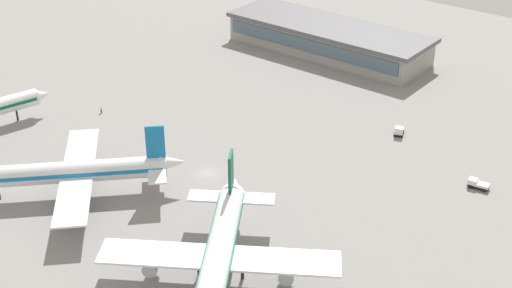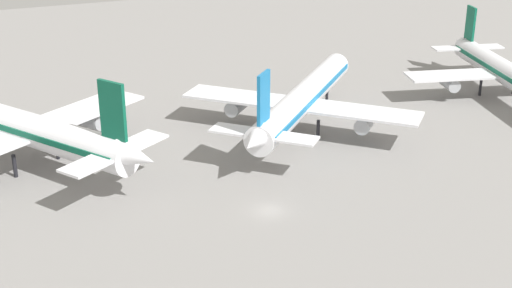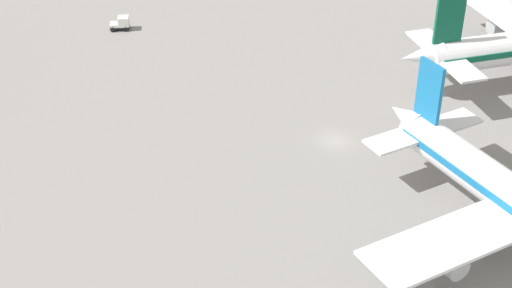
{
  "view_description": "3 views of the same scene",
  "coord_description": "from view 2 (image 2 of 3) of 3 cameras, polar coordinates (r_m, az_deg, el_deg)",
  "views": [
    {
      "loc": [
        -94.39,
        102.44,
        83.24
      ],
      "look_at": [
        -6.77,
        -8.76,
        5.87
      ],
      "focal_mm": 51.22,
      "sensor_mm": 36.0,
      "label": 1
    },
    {
      "loc": [
        -33.88,
        -75.36,
        43.43
      ],
      "look_at": [
        2.55,
        10.52,
        4.91
      ],
      "focal_mm": 50.43,
      "sensor_mm": 36.0,
      "label": 2
    },
    {
      "loc": [
        84.92,
        14.19,
        54.22
      ],
      "look_at": [
        10.53,
        -7.85,
        4.56
      ],
      "focal_mm": 53.89,
      "sensor_mm": 36.0,
      "label": 3
    }
  ],
  "objects": [
    {
      "name": "ground",
      "position": [
        93.35,
        1.09,
        -5.3
      ],
      "size": [
        288.0,
        288.0,
        0.0
      ],
      "primitive_type": "plane",
      "color": "gray"
    },
    {
      "name": "airplane_at_gate",
      "position": [
        110.28,
        -18.24,
        1.34
      ],
      "size": [
        39.22,
        46.61,
        16.1
      ],
      "rotation": [
        0.0,
        0.0,
        2.15
      ],
      "color": "white",
      "rests_on": "ground"
    },
    {
      "name": "airplane_taxiing",
      "position": [
        117.88,
        3.7,
        3.59
      ],
      "size": [
        38.32,
        38.96,
        14.97
      ],
      "rotation": [
        0.0,
        0.0,
        0.8
      ],
      "color": "white",
      "rests_on": "ground"
    },
    {
      "name": "airplane_distant",
      "position": [
        140.75,
        19.22,
        5.35
      ],
      "size": [
        36.85,
        45.19,
        13.93
      ],
      "rotation": [
        0.0,
        0.0,
        4.47
      ],
      "color": "white",
      "rests_on": "ground"
    }
  ]
}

